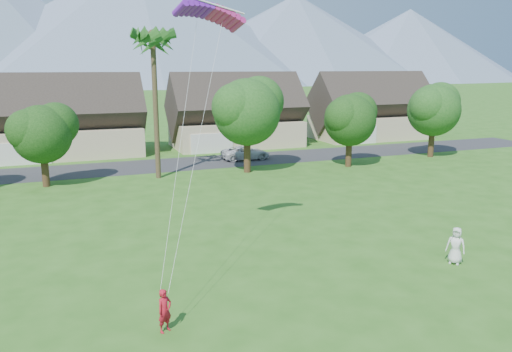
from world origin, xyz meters
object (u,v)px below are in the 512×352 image
kite_flyer (165,311)px  parked_car (246,153)px  parafoil_kite (210,11)px  watcher (456,246)px

kite_flyer → parked_car: kite_flyer is taller
parafoil_kite → parked_car: bearing=52.7°
parafoil_kite → watcher: bearing=-39.4°
watcher → kite_flyer: bearing=-122.3°
parked_car → parafoil_kite: 29.29m
parked_car → parafoil_kite: parafoil_kite is taller
kite_flyer → parafoil_kite: size_ratio=0.47×
kite_flyer → watcher: size_ratio=0.89×
watcher → parked_car: 29.95m
watcher → parked_car: size_ratio=0.37×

